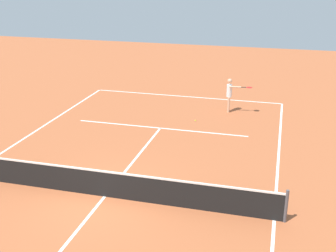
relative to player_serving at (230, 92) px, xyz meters
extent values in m
plane|color=#AD5933|center=(2.84, 10.01, -1.07)|extent=(60.00, 60.00, 0.00)
cube|color=white|center=(2.84, -2.18, -1.07)|extent=(11.05, 0.10, 0.01)
cube|color=white|center=(-2.68, 10.01, -1.07)|extent=(0.10, 24.39, 0.01)
cube|color=white|center=(2.84, 3.30, -1.07)|extent=(8.28, 0.10, 0.01)
cube|color=white|center=(2.84, 10.01, -1.07)|extent=(0.10, 13.41, 0.01)
cylinder|color=#4C4C51|center=(-2.98, 10.01, -0.54)|extent=(0.10, 0.10, 1.07)
cube|color=black|center=(2.84, 10.01, -0.62)|extent=(11.65, 0.03, 0.91)
cube|color=white|center=(2.84, 10.01, -0.14)|extent=(11.65, 0.04, 0.06)
cylinder|color=#D8A884|center=(0.06, -0.10, -0.66)|extent=(0.12, 0.12, 0.83)
cylinder|color=#D8A884|center=(0.04, 0.10, -0.66)|extent=(0.12, 0.12, 0.83)
cylinder|color=white|center=(0.05, 0.00, 0.09)|extent=(0.28, 0.28, 0.65)
sphere|color=#D8A884|center=(0.05, 0.00, 0.60)|extent=(0.24, 0.24, 0.24)
cylinder|color=#D8A884|center=(0.08, -0.18, 0.12)|extent=(0.09, 0.09, 0.58)
cylinder|color=#D8A884|center=(-0.26, 0.14, 0.34)|extent=(0.59, 0.17, 0.09)
cylinder|color=black|center=(-0.68, 0.09, 0.34)|extent=(0.26, 0.07, 0.04)
ellipsoid|color=red|center=(-0.96, 0.05, 0.34)|extent=(0.35, 0.32, 0.04)
sphere|color=#CCE033|center=(1.43, 1.90, -1.04)|extent=(0.07, 0.07, 0.07)
camera|label=1|loc=(-2.48, 21.63, 6.12)|focal=45.87mm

